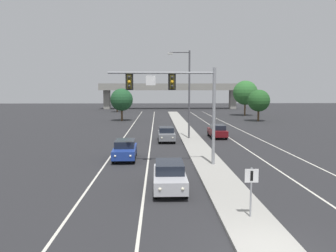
{
  "coord_description": "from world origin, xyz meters",
  "views": [
    {
      "loc": [
        -3.95,
        -10.77,
        5.7
      ],
      "look_at": [
        -3.2,
        11.75,
        3.2
      ],
      "focal_mm": 34.65,
      "sensor_mm": 36.0,
      "label": 1
    }
  ],
  "objects": [
    {
      "name": "edge_stripe_right",
      "position": [
        8.0,
        25.0,
        0.0
      ],
      "size": [
        0.14,
        100.0,
        0.01
      ],
      "primitive_type": "cube",
      "color": "silver",
      "rests_on": "ground"
    },
    {
      "name": "overhead_signal_mast",
      "position": [
        -2.29,
        13.04,
        5.36
      ],
      "size": [
        7.89,
        0.44,
        7.2
      ],
      "color": "gray",
      "rests_on": "median_island"
    },
    {
      "name": "street_lamp_median",
      "position": [
        -0.5,
        26.41,
        5.79
      ],
      "size": [
        2.58,
        0.28,
        10.0
      ],
      "color": "#4C4C51",
      "rests_on": "median_island"
    },
    {
      "name": "median_sign_post",
      "position": [
        0.14,
        2.85,
        1.59
      ],
      "size": [
        0.6,
        0.1,
        2.2
      ],
      "color": "gray",
      "rests_on": "median_island"
    },
    {
      "name": "lane_stripe_oncoming_center",
      "position": [
        -4.7,
        25.0,
        0.0
      ],
      "size": [
        0.14,
        100.0,
        0.01
      ],
      "primitive_type": "cube",
      "color": "silver",
      "rests_on": "ground"
    },
    {
      "name": "edge_stripe_left",
      "position": [
        -8.0,
        25.0,
        0.0
      ],
      "size": [
        0.14,
        100.0,
        0.01
      ],
      "primitive_type": "cube",
      "color": "silver",
      "rests_on": "ground"
    },
    {
      "name": "overpass_bridge",
      "position": [
        0.0,
        88.1,
        5.78
      ],
      "size": [
        42.4,
        6.4,
        7.65
      ],
      "color": "gray",
      "rests_on": "ground"
    },
    {
      "name": "tree_far_right_b",
      "position": [
        15.66,
        61.05,
        5.11
      ],
      "size": [
        5.4,
        5.4,
        7.82
      ],
      "color": "#4C3823",
      "rests_on": "ground"
    },
    {
      "name": "car_oncoming_silver",
      "position": [
        -3.26,
        7.38,
        0.82
      ],
      "size": [
        1.83,
        4.47,
        1.58
      ],
      "color": "#B7B7BC",
      "rests_on": "ground"
    },
    {
      "name": "median_island",
      "position": [
        0.0,
        18.0,
        0.07
      ],
      "size": [
        2.4,
        110.0,
        0.15
      ],
      "primitive_type": "cube",
      "color": "#9E9B93",
      "rests_on": "ground"
    },
    {
      "name": "lane_stripe_receding_center",
      "position": [
        4.7,
        25.0,
        0.0
      ],
      "size": [
        0.14,
        100.0,
        0.01
      ],
      "primitive_type": "cube",
      "color": "silver",
      "rests_on": "ground"
    },
    {
      "name": "tree_far_left_b",
      "position": [
        -10.54,
        49.55,
        3.93
      ],
      "size": [
        4.16,
        4.16,
        6.02
      ],
      "color": "#4C3823",
      "rests_on": "ground"
    },
    {
      "name": "car_oncoming_blue",
      "position": [
        -6.63,
        15.75,
        0.82
      ],
      "size": [
        1.91,
        4.5,
        1.58
      ],
      "color": "navy",
      "rests_on": "ground"
    },
    {
      "name": "tree_far_left_a",
      "position": [
        -14.44,
        74.1,
        3.24
      ],
      "size": [
        3.43,
        3.43,
        4.97
      ],
      "color": "#4C3823",
      "rests_on": "ground"
    },
    {
      "name": "car_oncoming_grey",
      "position": [
        -2.94,
        25.1,
        0.82
      ],
      "size": [
        1.88,
        4.49,
        1.58
      ],
      "color": "slate",
      "rests_on": "ground"
    },
    {
      "name": "tree_far_right_a",
      "position": [
        14.62,
        47.95,
        3.78
      ],
      "size": [
        4.01,
        4.01,
        5.8
      ],
      "color": "#4C3823",
      "rests_on": "ground"
    },
    {
      "name": "ground_plane",
      "position": [
        0.0,
        0.0,
        0.0
      ],
      "size": [
        260.0,
        260.0,
        0.0
      ],
      "primitive_type": "plane",
      "color": "#28282B"
    },
    {
      "name": "car_receding_darkred",
      "position": [
        3.26,
        27.6,
        0.82
      ],
      "size": [
        1.85,
        4.48,
        1.58
      ],
      "color": "#5B0F14",
      "rests_on": "ground"
    }
  ]
}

